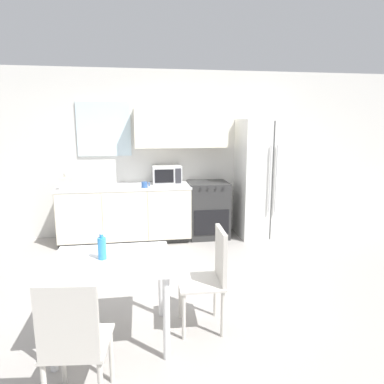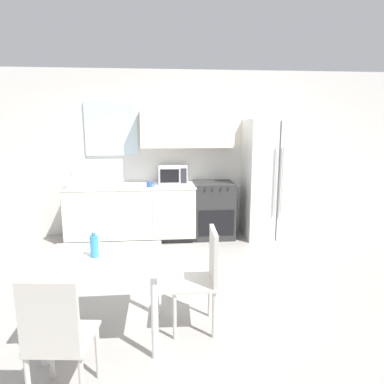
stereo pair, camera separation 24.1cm
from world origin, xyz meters
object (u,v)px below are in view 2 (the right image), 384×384
refrigerator (271,179)px  dining_chair_side (204,272)px  microwave (173,174)px  coffee_mug (150,184)px  dining_chair_near (56,334)px  oven_range (214,210)px  dining_table (104,271)px  drink_bottle (94,246)px

refrigerator → dining_chair_side: 2.93m
microwave → coffee_mug: size_ratio=3.67×
coffee_mug → dining_chair_near: bearing=-99.1°
oven_range → dining_table: 2.97m
oven_range → dining_table: size_ratio=0.93×
oven_range → refrigerator: bearing=-3.0°
dining_chair_side → dining_chair_near: bearing=130.1°
coffee_mug → microwave: bearing=40.9°
microwave → drink_bottle: microwave is taller
oven_range → drink_bottle: size_ratio=3.88×
dining_table → coffee_mug: bearing=82.3°
dining_chair_side → dining_table: bearing=96.4°
refrigerator → oven_range: bearing=177.0°
oven_range → dining_chair_side: 2.62m
coffee_mug → drink_bottle: 2.45m
coffee_mug → dining_chair_near: coffee_mug is taller
coffee_mug → dining_table: 2.48m
oven_range → drink_bottle: (-1.42, -2.62, 0.38)m
oven_range → dining_chair_near: 3.73m
refrigerator → coffee_mug: 1.96m
coffee_mug → dining_chair_near: size_ratio=0.14×
dining_chair_near → dining_chair_side: (1.05, 0.83, 0.00)m
coffee_mug → drink_bottle: (-0.40, -2.42, -0.10)m
dining_chair_near → dining_chair_side: bearing=44.5°
microwave → dining_chair_side: 2.73m
dining_chair_near → dining_table: bearing=82.7°
drink_bottle → dining_chair_near: bearing=-98.1°
dining_table → drink_bottle: (-0.07, 0.02, 0.22)m
refrigerator → dining_chair_near: refrigerator is taller
dining_chair_near → drink_bottle: 0.84m
microwave → dining_table: bearing=-104.1°
refrigerator → dining_chair_side: bearing=-119.4°
refrigerator → dining_chair_side: refrigerator is taller
refrigerator → coffee_mug: bearing=-175.4°
dining_chair_side → microwave: bearing=5.6°
refrigerator → microwave: (-1.60, 0.16, 0.08)m
oven_range → dining_chair_side: size_ratio=0.98×
oven_range → dining_chair_side: dining_chair_side is taller
coffee_mug → dining_chair_side: (0.54, -2.37, -0.40)m
dining_table → dining_chair_side: 0.87m
dining_chair_side → drink_bottle: bearing=95.0°
oven_range → microwave: 0.89m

